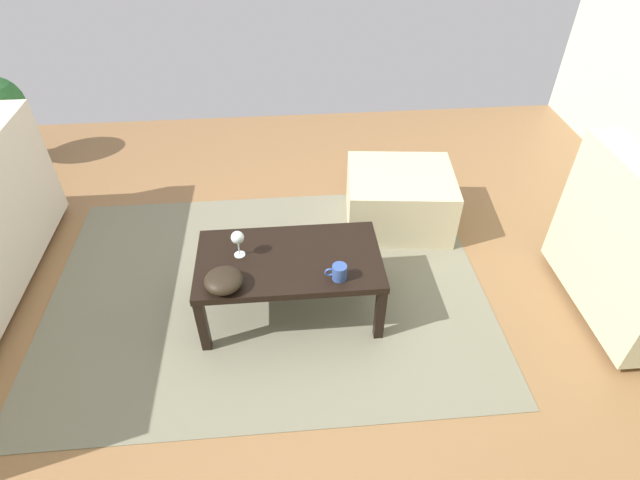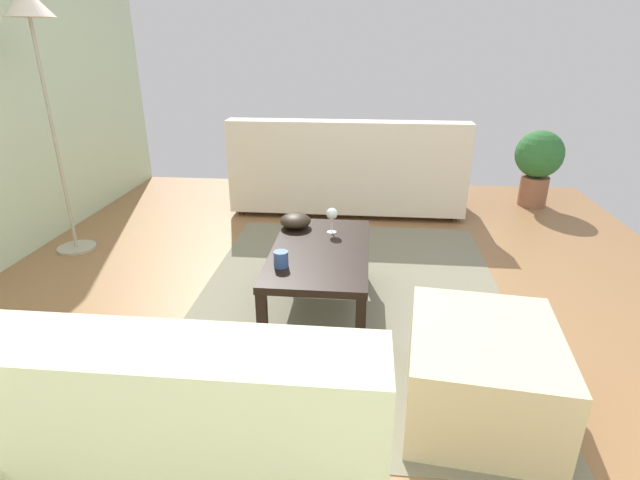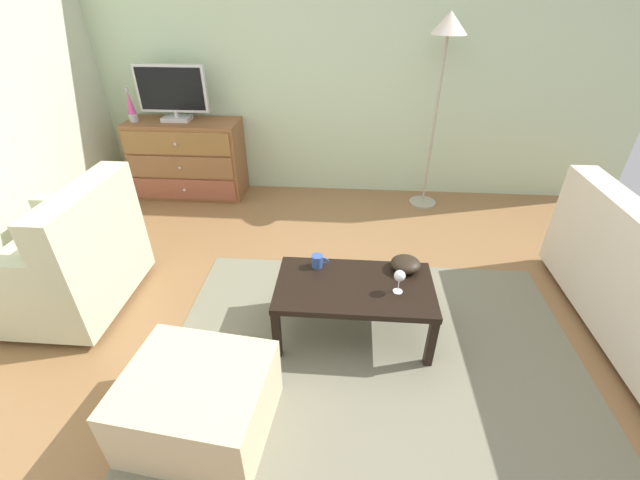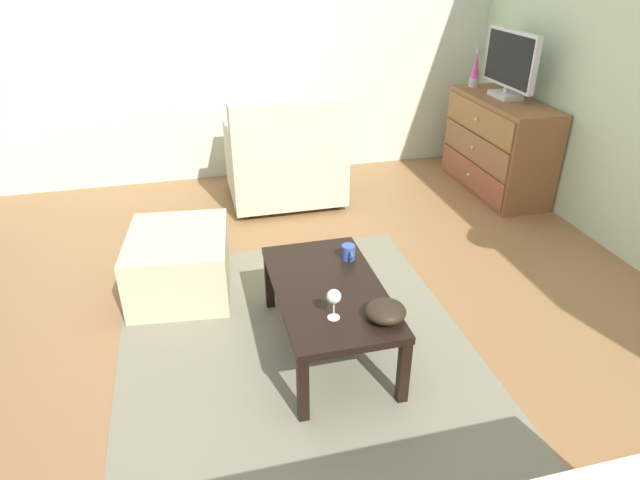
{
  "view_description": "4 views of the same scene",
  "coord_description": "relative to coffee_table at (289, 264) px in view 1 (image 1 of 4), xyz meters",
  "views": [
    {
      "loc": [
        0.08,
        1.98,
        2.2
      ],
      "look_at": [
        -0.09,
        0.07,
        0.59
      ],
      "focal_mm": 28.24,
      "sensor_mm": 36.0,
      "label": 1
    },
    {
      "loc": [
        -2.47,
        -0.27,
        1.5
      ],
      "look_at": [
        -0.16,
        -0.05,
        0.55
      ],
      "focal_mm": 27.59,
      "sensor_mm": 36.0,
      "label": 2
    },
    {
      "loc": [
        0.0,
        -2.02,
        1.99
      ],
      "look_at": [
        -0.16,
        0.18,
        0.59
      ],
      "focal_mm": 22.64,
      "sensor_mm": 36.0,
      "label": 3
    },
    {
      "loc": [
        2.35,
        -0.65,
        1.96
      ],
      "look_at": [
        -0.03,
        -0.05,
        0.62
      ],
      "focal_mm": 30.68,
      "sensor_mm": 36.0,
      "label": 4
    }
  ],
  "objects": [
    {
      "name": "area_rug",
      "position": [
        0.13,
        -0.17,
        -0.35
      ],
      "size": [
        2.6,
        1.9,
        0.01
      ],
      "primitive_type": "cube",
      "color": "slate",
      "rests_on": "ground_plane"
    },
    {
      "name": "bowl_decorative",
      "position": [
        0.33,
        0.19,
        0.09
      ],
      "size": [
        0.19,
        0.19,
        0.09
      ],
      "primitive_type": "ellipsoid",
      "color": "black",
      "rests_on": "coffee_table"
    },
    {
      "name": "wine_glass",
      "position": [
        0.26,
        -0.05,
        0.16
      ],
      "size": [
        0.07,
        0.07,
        0.16
      ],
      "color": "silver",
      "rests_on": "coffee_table"
    },
    {
      "name": "ottoman",
      "position": [
        -0.78,
        -0.76,
        -0.15
      ],
      "size": [
        0.76,
        0.67,
        0.4
      ],
      "primitive_type": "cube",
      "rotation": [
        0.0,
        0.0,
        -0.11
      ],
      "color": "beige",
      "rests_on": "ground_plane"
    },
    {
      "name": "mug",
      "position": [
        -0.25,
        0.18,
        0.09
      ],
      "size": [
        0.11,
        0.08,
        0.08
      ],
      "color": "#335099",
      "rests_on": "coffee_table"
    },
    {
      "name": "coffee_table",
      "position": [
        0.0,
        0.0,
        0.0
      ],
      "size": [
        0.99,
        0.55,
        0.4
      ],
      "color": "black",
      "rests_on": "ground_plane"
    },
    {
      "name": "ground_plane",
      "position": [
        -0.07,
        0.03,
        -0.38
      ],
      "size": [
        5.84,
        5.06,
        0.05
      ],
      "primitive_type": "cube",
      "color": "olive"
    }
  ]
}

